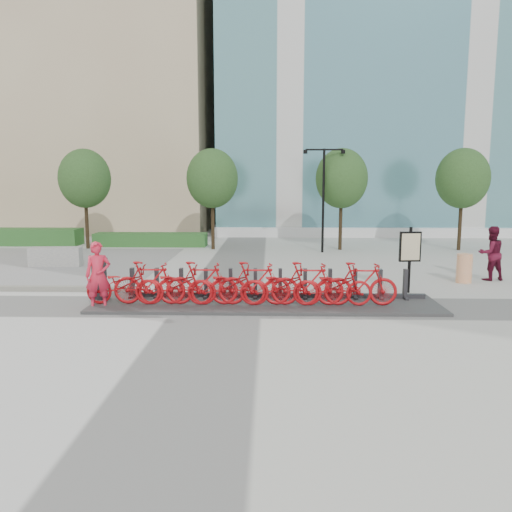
{
  "coord_description": "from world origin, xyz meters",
  "views": [
    {
      "loc": [
        1.41,
        -13.35,
        3.39
      ],
      "look_at": [
        1.0,
        1.5,
        1.2
      ],
      "focal_mm": 35.0,
      "sensor_mm": 36.0,
      "label": 1
    }
  ],
  "objects_px": {
    "pedestrian": "(491,253)",
    "map_sign": "(410,249)",
    "worker_red": "(98,275)",
    "jersey_barrier": "(56,257)",
    "bike_0": "(123,285)",
    "construction_barrel": "(464,268)",
    "kiosk": "(99,278)"
  },
  "relations": [
    {
      "from": "jersey_barrier",
      "to": "worker_red",
      "type": "bearing_deg",
      "value": -62.92
    },
    {
      "from": "jersey_barrier",
      "to": "map_sign",
      "type": "xyz_separation_m",
      "value": [
        13.05,
        -4.57,
        0.96
      ]
    },
    {
      "from": "jersey_barrier",
      "to": "map_sign",
      "type": "bearing_deg",
      "value": -23.41
    },
    {
      "from": "bike_0",
      "to": "jersey_barrier",
      "type": "xyz_separation_m",
      "value": [
        -4.72,
        6.57,
        -0.22
      ]
    },
    {
      "from": "map_sign",
      "to": "bike_0",
      "type": "bearing_deg",
      "value": -173.1
    },
    {
      "from": "pedestrian",
      "to": "map_sign",
      "type": "distance_m",
      "value": 4.03
    },
    {
      "from": "bike_0",
      "to": "jersey_barrier",
      "type": "relative_size",
      "value": 1.0
    },
    {
      "from": "kiosk",
      "to": "pedestrian",
      "type": "height_order",
      "value": "pedestrian"
    },
    {
      "from": "construction_barrel",
      "to": "jersey_barrier",
      "type": "height_order",
      "value": "construction_barrel"
    },
    {
      "from": "pedestrian",
      "to": "bike_0",
      "type": "bearing_deg",
      "value": 8.4
    },
    {
      "from": "bike_0",
      "to": "map_sign",
      "type": "xyz_separation_m",
      "value": [
        8.33,
        2.0,
        0.74
      ]
    },
    {
      "from": "construction_barrel",
      "to": "map_sign",
      "type": "height_order",
      "value": "map_sign"
    },
    {
      "from": "bike_0",
      "to": "kiosk",
      "type": "bearing_deg",
      "value": 56.26
    },
    {
      "from": "jersey_barrier",
      "to": "pedestrian",
      "type": "bearing_deg",
      "value": -12.58
    },
    {
      "from": "pedestrian",
      "to": "jersey_barrier",
      "type": "height_order",
      "value": "pedestrian"
    },
    {
      "from": "kiosk",
      "to": "worker_red",
      "type": "height_order",
      "value": "worker_red"
    },
    {
      "from": "kiosk",
      "to": "construction_barrel",
      "type": "distance_m",
      "value": 11.92
    },
    {
      "from": "worker_red",
      "to": "pedestrian",
      "type": "height_order",
      "value": "pedestrian"
    },
    {
      "from": "bike_0",
      "to": "construction_barrel",
      "type": "height_order",
      "value": "bike_0"
    },
    {
      "from": "worker_red",
      "to": "bike_0",
      "type": "bearing_deg",
      "value": 2.19
    },
    {
      "from": "bike_0",
      "to": "jersey_barrier",
      "type": "bearing_deg",
      "value": 35.71
    },
    {
      "from": "pedestrian",
      "to": "construction_barrel",
      "type": "distance_m",
      "value": 1.25
    },
    {
      "from": "bike_0",
      "to": "construction_barrel",
      "type": "xyz_separation_m",
      "value": [
        10.66,
        3.66,
        -0.12
      ]
    },
    {
      "from": "kiosk",
      "to": "jersey_barrier",
      "type": "xyz_separation_m",
      "value": [
        -3.87,
        6.0,
        -0.3
      ]
    },
    {
      "from": "bike_0",
      "to": "kiosk",
      "type": "distance_m",
      "value": 1.03
    },
    {
      "from": "pedestrian",
      "to": "worker_red",
      "type": "bearing_deg",
      "value": 8.48
    },
    {
      "from": "worker_red",
      "to": "jersey_barrier",
      "type": "distance_m",
      "value": 7.97
    },
    {
      "from": "worker_red",
      "to": "map_sign",
      "type": "distance_m",
      "value": 9.22
    },
    {
      "from": "bike_0",
      "to": "kiosk",
      "type": "xyz_separation_m",
      "value": [
        -0.85,
        0.57,
        0.08
      ]
    },
    {
      "from": "worker_red",
      "to": "pedestrian",
      "type": "relative_size",
      "value": 0.97
    },
    {
      "from": "kiosk",
      "to": "jersey_barrier",
      "type": "bearing_deg",
      "value": 129.41
    },
    {
      "from": "worker_red",
      "to": "construction_barrel",
      "type": "distance_m",
      "value": 11.93
    }
  ]
}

